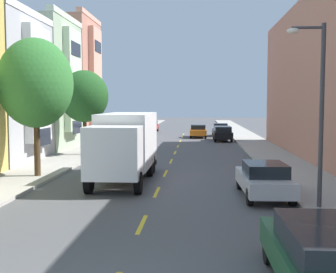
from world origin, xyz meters
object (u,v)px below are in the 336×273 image
object	(u,v)px
parked_wagon_black	(223,133)
parked_hatchback_sky	(220,130)
street_tree_third	(84,96)
delivery_box_truck	(126,143)
moving_orange_sedan	(198,131)
street_tree_second	(36,83)
parked_wagon_forest	(324,257)
street_lamp	(317,101)
parked_sedan_silver	(264,179)
parked_sedan_white	(145,130)
parked_hatchback_charcoal	(127,140)
parked_hatchback_red	(151,126)

from	to	relation	value
parked_wagon_black	parked_hatchback_sky	size ratio (longest dim) A/B	1.17
street_tree_third	parked_wagon_black	xyz separation A→B (m)	(10.68, 13.52, -3.51)
delivery_box_truck	moving_orange_sedan	world-z (taller)	delivery_box_truck
street_tree_second	parked_wagon_forest	size ratio (longest dim) A/B	1.48
street_tree_third	street_lamp	xyz separation A→B (m)	(12.34, -15.12, -0.41)
parked_sedan_silver	parked_wagon_black	bearing A→B (deg)	90.41
parked_sedan_white	parked_hatchback_charcoal	distance (m)	14.19
street_tree_third	parked_hatchback_sky	world-z (taller)	street_tree_third
street_tree_second	parked_sedan_silver	xyz separation A→B (m)	(10.87, -3.68, -4.08)
parked_hatchback_charcoal	parked_hatchback_sky	world-z (taller)	same
street_tree_second	moving_orange_sedan	world-z (taller)	street_tree_second
parked_sedan_white	parked_wagon_forest	world-z (taller)	parked_wagon_forest
street_tree_third	parked_hatchback_charcoal	size ratio (longest dim) A/B	1.50
parked_wagon_black	parked_sedan_white	size ratio (longest dim) A/B	1.04
parked_hatchback_red	parked_hatchback_charcoal	distance (m)	21.68
street_tree_second	parked_hatchback_sky	bearing A→B (deg)	69.79
parked_hatchback_sky	delivery_box_truck	bearing A→B (deg)	-101.79
parked_hatchback_charcoal	parked_wagon_forest	world-z (taller)	same
moving_orange_sedan	parked_wagon_forest	bearing A→B (deg)	-86.47
street_lamp	parked_hatchback_charcoal	bearing A→B (deg)	116.54
parked_hatchback_red	parked_hatchback_charcoal	size ratio (longest dim) A/B	0.99
parked_wagon_black	parked_hatchback_red	world-z (taller)	same
delivery_box_truck	parked_sedan_white	size ratio (longest dim) A/B	1.71
parked_sedan_white	moving_orange_sedan	size ratio (longest dim) A/B	1.01
parked_sedan_white	parked_wagon_forest	size ratio (longest dim) A/B	0.96
parked_sedan_silver	delivery_box_truck	bearing A→B (deg)	151.73
parked_sedan_white	parked_hatchback_red	bearing A→B (deg)	90.83
delivery_box_truck	parked_sedan_silver	size ratio (longest dim) A/B	1.70
parked_wagon_forest	parked_hatchback_sky	size ratio (longest dim) A/B	1.17
delivery_box_truck	parked_hatchback_charcoal	xyz separation A→B (m)	(-2.42, 14.85, -1.14)
street_tree_third	parked_sedan_white	size ratio (longest dim) A/B	1.34
delivery_box_truck	moving_orange_sedan	distance (m)	27.65
street_tree_third	street_tree_second	bearing A→B (deg)	-90.00
parked_wagon_forest	moving_orange_sedan	xyz separation A→B (m)	(-2.47, 39.93, -0.05)
street_tree_second	delivery_box_truck	distance (m)	5.47
parked_sedan_silver	parked_wagon_forest	size ratio (longest dim) A/B	0.97
delivery_box_truck	parked_wagon_forest	distance (m)	13.97
street_lamp	parked_wagon_forest	distance (m)	7.87
delivery_box_truck	parked_sedan_white	world-z (taller)	delivery_box_truck
street_tree_second	parked_wagon_black	distance (m)	25.53
parked_wagon_black	moving_orange_sedan	size ratio (longest dim) A/B	1.04
parked_sedan_silver	parked_hatchback_red	size ratio (longest dim) A/B	1.14
delivery_box_truck	parked_hatchback_sky	xyz separation A→B (m)	(6.16, 29.54, -1.14)
parked_hatchback_sky	moving_orange_sedan	world-z (taller)	parked_hatchback_sky
parked_wagon_forest	street_tree_second	bearing A→B (deg)	129.71
street_tree_second	parked_hatchback_sky	world-z (taller)	street_tree_second
parked_sedan_white	moving_orange_sedan	distance (m)	6.40
parked_wagon_forest	parked_sedan_silver	bearing A→B (deg)	88.73
parked_wagon_forest	parked_hatchback_sky	xyz separation A→B (m)	(0.10, 42.08, -0.05)
parked_wagon_forest	street_lamp	bearing A→B (deg)	76.61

